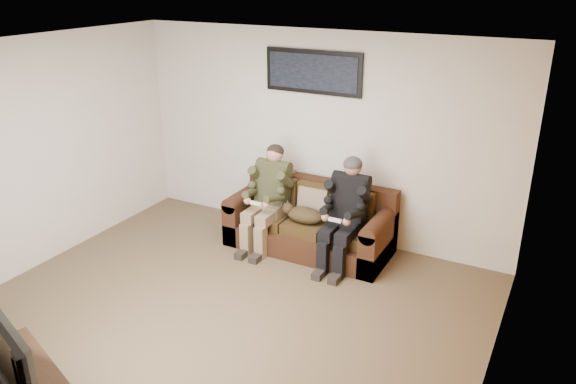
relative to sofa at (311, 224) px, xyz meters
The scene contains 14 objects.
floor 1.85m from the sofa, 94.10° to the right, with size 5.00×5.00×0.00m, color brown.
ceiling 2.93m from the sofa, 94.10° to the right, with size 5.00×5.00×0.00m, color silver.
wall_back 1.09m from the sofa, 106.93° to the left, with size 5.00×5.00×0.00m, color beige.
wall_left 3.35m from the sofa, 145.30° to the right, with size 4.50×4.50×0.00m, color beige.
wall_right 3.15m from the sofa, 37.55° to the right, with size 4.50×4.50×0.00m, color beige.
accent_wall_right 3.14m from the sofa, 37.66° to the right, with size 4.50×4.50×0.00m, color #B86212.
sofa is the anchor object (origin of this frame).
throw_pillow 0.27m from the sofa, 90.00° to the left, with size 0.38×0.11×0.36m, color #836B56.
throw_blanket 0.83m from the sofa, 157.42° to the left, with size 0.41×0.20×0.07m, color tan.
person_left 0.66m from the sofa, 162.04° to the right, with size 0.51×0.87×1.25m.
person_right 0.66m from the sofa, 17.92° to the right, with size 0.51×0.86×1.26m.
cat 0.26m from the sofa, 97.14° to the right, with size 0.66×0.26×0.24m.
framed_poster 1.85m from the sofa, 116.86° to the left, with size 1.25×0.05×0.52m.
television 3.83m from the sofa, 96.37° to the right, with size 1.12×0.15×0.64m, color black.
Camera 1 is at (2.83, -3.89, 3.25)m, focal length 35.00 mm.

